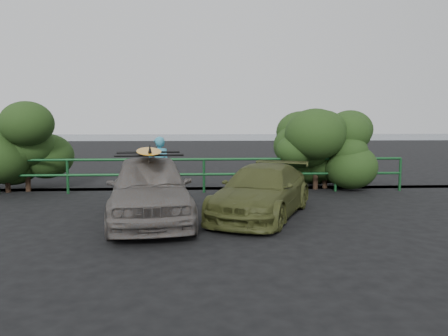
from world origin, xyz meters
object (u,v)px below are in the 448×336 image
(guardrail, at_px, (170,176))
(man, at_px, (159,166))
(olive_vehicle, at_px, (262,191))
(sedan, at_px, (149,188))
(surfboard, at_px, (149,151))

(guardrail, xyz_separation_m, man, (-0.29, -0.31, 0.33))
(olive_vehicle, relative_size, man, 2.32)
(guardrail, bearing_deg, man, -132.98)
(guardrail, height_order, olive_vehicle, olive_vehicle)
(sedan, height_order, man, man)
(olive_vehicle, bearing_deg, sedan, -146.74)
(olive_vehicle, bearing_deg, surfboard, -146.74)
(surfboard, bearing_deg, sedan, 172.22)
(olive_vehicle, distance_m, man, 3.97)
(olive_vehicle, distance_m, surfboard, 2.65)
(guardrail, xyz_separation_m, surfboard, (-0.19, -3.72, 0.98))
(sedan, relative_size, surfboard, 1.68)
(guardrail, xyz_separation_m, olive_vehicle, (2.27, -3.34, 0.05))
(guardrail, relative_size, man, 8.28)
(sedan, relative_size, man, 2.47)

